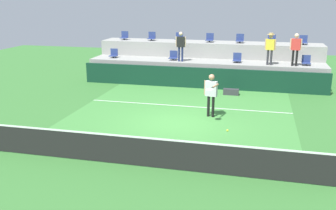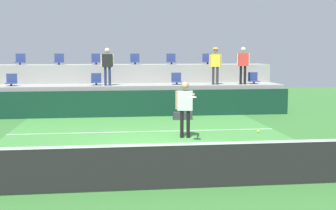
# 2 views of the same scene
# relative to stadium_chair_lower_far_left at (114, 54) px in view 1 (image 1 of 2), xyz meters

# --- Properties ---
(ground_plane) EXTENTS (40.00, 40.00, 0.00)m
(ground_plane) POSITION_rel_stadium_chair_lower_far_left_xyz_m (5.34, -7.23, -1.46)
(ground_plane) COLOR #336B2D
(court_inner_paint) EXTENTS (9.00, 10.00, 0.01)m
(court_inner_paint) POSITION_rel_stadium_chair_lower_far_left_xyz_m (5.34, -6.23, -1.46)
(court_inner_paint) COLOR #3D7F38
(court_inner_paint) RESTS_ON ground_plane
(court_service_line) EXTENTS (9.00, 0.06, 0.00)m
(court_service_line) POSITION_rel_stadium_chair_lower_far_left_xyz_m (5.34, -4.83, -1.46)
(court_service_line) COLOR white
(court_service_line) RESTS_ON ground_plane
(tennis_net) EXTENTS (10.48, 0.08, 1.07)m
(tennis_net) POSITION_rel_stadium_chair_lower_far_left_xyz_m (5.34, -11.23, -0.97)
(tennis_net) COLOR black
(tennis_net) RESTS_ON ground_plane
(sponsor_backboard) EXTENTS (13.00, 0.16, 1.10)m
(sponsor_backboard) POSITION_rel_stadium_chair_lower_far_left_xyz_m (5.34, -1.23, -0.91)
(sponsor_backboard) COLOR #0F3323
(sponsor_backboard) RESTS_ON ground_plane
(seating_tier_lower) EXTENTS (13.00, 1.80, 1.25)m
(seating_tier_lower) POSITION_rel_stadium_chair_lower_far_left_xyz_m (5.34, 0.07, -0.84)
(seating_tier_lower) COLOR gray
(seating_tier_lower) RESTS_ON ground_plane
(seating_tier_upper) EXTENTS (13.00, 1.80, 2.10)m
(seating_tier_upper) POSITION_rel_stadium_chair_lower_far_left_xyz_m (5.34, 1.87, -0.41)
(seating_tier_upper) COLOR gray
(seating_tier_upper) RESTS_ON ground_plane
(stadium_chair_lower_far_left) EXTENTS (0.44, 0.40, 0.52)m
(stadium_chair_lower_far_left) POSITION_rel_stadium_chair_lower_far_left_xyz_m (0.00, 0.00, 0.00)
(stadium_chair_lower_far_left) COLOR #2D2D33
(stadium_chair_lower_far_left) RESTS_ON seating_tier_lower
(stadium_chair_lower_left) EXTENTS (0.44, 0.40, 0.52)m
(stadium_chair_lower_left) POSITION_rel_stadium_chair_lower_far_left_xyz_m (3.58, 0.00, 0.00)
(stadium_chair_lower_left) COLOR #2D2D33
(stadium_chair_lower_left) RESTS_ON seating_tier_lower
(stadium_chair_lower_right) EXTENTS (0.44, 0.40, 0.52)m
(stadium_chair_lower_right) POSITION_rel_stadium_chair_lower_far_left_xyz_m (7.14, 0.00, 0.00)
(stadium_chair_lower_right) COLOR #2D2D33
(stadium_chair_lower_right) RESTS_ON seating_tier_lower
(stadium_chair_lower_far_right) EXTENTS (0.44, 0.40, 0.52)m
(stadium_chair_lower_far_right) POSITION_rel_stadium_chair_lower_far_left_xyz_m (10.70, 0.00, 0.00)
(stadium_chair_lower_far_right) COLOR #2D2D33
(stadium_chair_lower_far_right) RESTS_ON seating_tier_lower
(stadium_chair_upper_far_left) EXTENTS (0.44, 0.40, 0.52)m
(stadium_chair_upper_far_left) POSITION_rel_stadium_chair_lower_far_left_xyz_m (0.04, 1.80, 0.85)
(stadium_chair_upper_far_left) COLOR #2D2D33
(stadium_chair_upper_far_left) RESTS_ON seating_tier_upper
(stadium_chair_upper_left) EXTENTS (0.44, 0.40, 0.52)m
(stadium_chair_upper_left) POSITION_rel_stadium_chair_lower_far_left_xyz_m (1.81, 1.80, 0.85)
(stadium_chair_upper_left) COLOR #2D2D33
(stadium_chair_upper_left) RESTS_ON seating_tier_upper
(stadium_chair_upper_mid_left) EXTENTS (0.44, 0.40, 0.52)m
(stadium_chair_upper_mid_left) POSITION_rel_stadium_chair_lower_far_left_xyz_m (3.53, 1.80, 0.85)
(stadium_chair_upper_mid_left) COLOR #2D2D33
(stadium_chair_upper_mid_left) RESTS_ON seating_tier_upper
(stadium_chair_upper_center) EXTENTS (0.44, 0.40, 0.52)m
(stadium_chair_upper_center) POSITION_rel_stadium_chair_lower_far_left_xyz_m (5.38, 1.80, 0.85)
(stadium_chair_upper_center) COLOR #2D2D33
(stadium_chair_upper_center) RESTS_ON seating_tier_upper
(stadium_chair_upper_mid_right) EXTENTS (0.44, 0.40, 0.52)m
(stadium_chair_upper_mid_right) POSITION_rel_stadium_chair_lower_far_left_xyz_m (7.14, 1.80, 0.85)
(stadium_chair_upper_mid_right) COLOR #2D2D33
(stadium_chair_upper_mid_right) RESTS_ON seating_tier_upper
(stadium_chair_upper_right) EXTENTS (0.44, 0.40, 0.52)m
(stadium_chair_upper_right) POSITION_rel_stadium_chair_lower_far_left_xyz_m (8.93, 1.80, 0.85)
(stadium_chair_upper_right) COLOR #2D2D33
(stadium_chair_upper_right) RESTS_ON seating_tier_upper
(stadium_chair_upper_far_right) EXTENTS (0.44, 0.40, 0.52)m
(stadium_chair_upper_far_right) POSITION_rel_stadium_chair_lower_far_left_xyz_m (10.64, 1.80, 0.85)
(stadium_chair_upper_far_right) COLOR #2D2D33
(stadium_chair_upper_far_right) RESTS_ON seating_tier_upper
(tennis_player) EXTENTS (0.60, 1.29, 1.76)m
(tennis_player) POSITION_rel_stadium_chair_lower_far_left_xyz_m (6.53, -6.10, -0.38)
(tennis_player) COLOR black
(tennis_player) RESTS_ON ground_plane
(spectator_in_white) EXTENTS (0.57, 0.23, 1.61)m
(spectator_in_white) POSITION_rel_stadium_chair_lower_far_left_xyz_m (4.08, -0.38, 0.75)
(spectator_in_white) COLOR navy
(spectator_in_white) RESTS_ON seating_tier_lower
(spectator_with_hat) EXTENTS (0.57, 0.46, 1.66)m
(spectator_with_hat) POSITION_rel_stadium_chair_lower_far_left_xyz_m (8.82, -0.38, 0.79)
(spectator_with_hat) COLOR #2D2D33
(spectator_with_hat) RESTS_ON seating_tier_lower
(spectator_in_grey) EXTENTS (0.59, 0.24, 1.66)m
(spectator_in_grey) POSITION_rel_stadium_chair_lower_far_left_xyz_m (10.08, -0.38, 0.79)
(spectator_in_grey) COLOR black
(spectator_in_grey) RESTS_ON seating_tier_lower
(tennis_ball) EXTENTS (0.07, 0.07, 0.07)m
(tennis_ball) POSITION_rel_stadium_chair_lower_far_left_xyz_m (7.54, -10.07, -0.57)
(tennis_ball) COLOR #CCE033
(equipment_bag) EXTENTS (0.76, 0.28, 0.30)m
(equipment_bag) POSITION_rel_stadium_chair_lower_far_left_xyz_m (7.05, -2.29, -1.31)
(equipment_bag) COLOR #333338
(equipment_bag) RESTS_ON ground_plane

